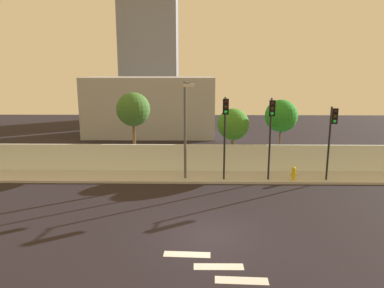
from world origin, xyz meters
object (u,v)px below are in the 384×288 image
at_px(traffic_light_center, 271,123).
at_px(roadside_tree_midright, 281,116).
at_px(fire_hydrant, 294,173).
at_px(traffic_light_left, 225,122).
at_px(roadside_tree_midleft, 233,125).
at_px(traffic_light_right, 332,128).
at_px(street_lamp_curbside, 186,122).
at_px(roadside_tree_leftmost, 133,110).

xyz_separation_m(traffic_light_center, roadside_tree_midright, (1.51, 4.05, -0.13)).
height_order(fire_hydrant, roadside_tree_midright, roadside_tree_midright).
xyz_separation_m(traffic_light_left, roadside_tree_midleft, (0.86, 3.87, -0.76)).
distance_m(traffic_light_right, roadside_tree_midright, 4.37).
relative_size(street_lamp_curbside, roadside_tree_midleft, 1.43).
distance_m(traffic_light_left, roadside_tree_leftmost, 7.26).
distance_m(roadside_tree_midleft, roadside_tree_midright, 3.38).
bearing_deg(roadside_tree_leftmost, street_lamp_curbside, -42.01).
relative_size(traffic_light_center, street_lamp_curbside, 0.84).
xyz_separation_m(roadside_tree_leftmost, roadside_tree_midleft, (7.00, -0.00, -1.03)).
bearing_deg(traffic_light_center, roadside_tree_leftmost, 155.31).
bearing_deg(fire_hydrant, roadside_tree_leftmost, 162.15).
bearing_deg(roadside_tree_leftmost, roadside_tree_midleft, -0.00).
bearing_deg(traffic_light_right, roadside_tree_midleft, 145.36).
height_order(traffic_light_left, fire_hydrant, traffic_light_left).
height_order(traffic_light_left, roadside_tree_midleft, traffic_light_left).
height_order(street_lamp_curbside, roadside_tree_midright, street_lamp_curbside).
bearing_deg(roadside_tree_midleft, traffic_light_right, -34.64).
bearing_deg(roadside_tree_leftmost, traffic_light_left, -32.23).
xyz_separation_m(traffic_light_right, street_lamp_curbside, (-8.72, 0.39, 0.33)).
bearing_deg(roadside_tree_midright, roadside_tree_leftmost, 180.00).
relative_size(traffic_light_left, roadside_tree_leftmost, 0.96).
relative_size(traffic_light_center, fire_hydrant, 5.96).
relative_size(street_lamp_curbside, roadside_tree_leftmost, 1.13).
distance_m(traffic_light_center, roadside_tree_midright, 4.33).
height_order(roadside_tree_leftmost, roadside_tree_midright, roadside_tree_leftmost).
height_order(street_lamp_curbside, roadside_tree_midleft, street_lamp_curbside).
bearing_deg(roadside_tree_leftmost, traffic_light_right, -16.89).
relative_size(traffic_light_center, roadside_tree_leftmost, 0.95).
relative_size(traffic_light_left, street_lamp_curbside, 0.85).
height_order(traffic_light_right, fire_hydrant, traffic_light_right).
relative_size(roadside_tree_leftmost, roadside_tree_midright, 1.10).
height_order(traffic_light_right, roadside_tree_midleft, traffic_light_right).
height_order(traffic_light_left, roadside_tree_leftmost, roadside_tree_leftmost).
relative_size(traffic_light_right, roadside_tree_midleft, 1.08).
relative_size(traffic_light_left, fire_hydrant, 6.02).
distance_m(street_lamp_curbside, roadside_tree_midleft, 4.74).
distance_m(street_lamp_curbside, roadside_tree_midright, 7.38).
relative_size(fire_hydrant, roadside_tree_leftmost, 0.16).
bearing_deg(traffic_light_center, roadside_tree_midright, 69.53).
relative_size(traffic_light_center, roadside_tree_midleft, 1.20).
relative_size(traffic_light_right, roadside_tree_midright, 0.94).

